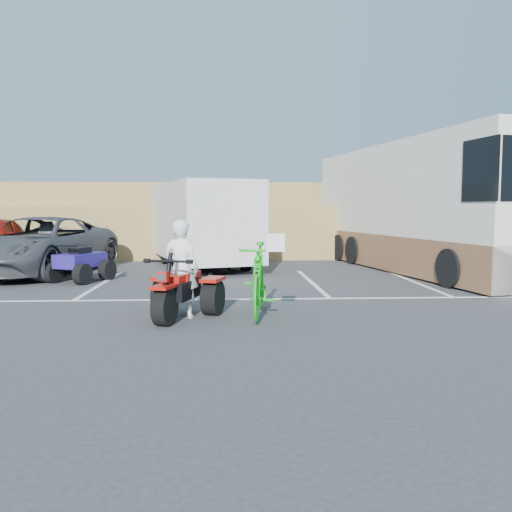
{
  "coord_description": "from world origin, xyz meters",
  "views": [
    {
      "loc": [
        0.53,
        -8.96,
        1.92
      ],
      "look_at": [
        1.07,
        1.52,
        1.0
      ],
      "focal_mm": 38.0,
      "sensor_mm": 36.0,
      "label": 1
    }
  ],
  "objects_px": {
    "grey_pickup": "(38,245)",
    "quad_atv_green": "(209,272)",
    "rider": "(181,269)",
    "cargo_trailer": "(203,222)",
    "green_dirt_bike": "(259,280)",
    "quad_atv_blue": "(81,281)",
    "red_trike_atv": "(179,319)",
    "rv_motorhome": "(421,217)"
  },
  "relations": [
    {
      "from": "green_dirt_bike",
      "to": "quad_atv_green",
      "type": "height_order",
      "value": "green_dirt_bike"
    },
    {
      "from": "green_dirt_bike",
      "to": "cargo_trailer",
      "type": "xyz_separation_m",
      "value": [
        -1.37,
        8.23,
        0.83
      ]
    },
    {
      "from": "rider",
      "to": "cargo_trailer",
      "type": "relative_size",
      "value": 0.27
    },
    {
      "from": "green_dirt_bike",
      "to": "quad_atv_blue",
      "type": "height_order",
      "value": "green_dirt_bike"
    },
    {
      "from": "grey_pickup",
      "to": "cargo_trailer",
      "type": "distance_m",
      "value": 5.08
    },
    {
      "from": "quad_atv_blue",
      "to": "quad_atv_green",
      "type": "height_order",
      "value": "quad_atv_green"
    },
    {
      "from": "red_trike_atv",
      "to": "quad_atv_green",
      "type": "relative_size",
      "value": 1.03
    },
    {
      "from": "red_trike_atv",
      "to": "rider",
      "type": "bearing_deg",
      "value": 90.0
    },
    {
      "from": "rv_motorhome",
      "to": "rider",
      "type": "bearing_deg",
      "value": -143.88
    },
    {
      "from": "red_trike_atv",
      "to": "cargo_trailer",
      "type": "bearing_deg",
      "value": 106.8
    },
    {
      "from": "quad_atv_green",
      "to": "green_dirt_bike",
      "type": "bearing_deg",
      "value": -77.63
    },
    {
      "from": "rv_motorhome",
      "to": "red_trike_atv",
      "type": "bearing_deg",
      "value": -143.49
    },
    {
      "from": "quad_atv_green",
      "to": "grey_pickup",
      "type": "bearing_deg",
      "value": -174.94
    },
    {
      "from": "red_trike_atv",
      "to": "rv_motorhome",
      "type": "distance_m",
      "value": 10.16
    },
    {
      "from": "rv_motorhome",
      "to": "green_dirt_bike",
      "type": "bearing_deg",
      "value": -137.73
    },
    {
      "from": "rv_motorhome",
      "to": "quad_atv_green",
      "type": "xyz_separation_m",
      "value": [
        -6.59,
        -0.26,
        -1.66
      ]
    },
    {
      "from": "grey_pickup",
      "to": "quad_atv_green",
      "type": "relative_size",
      "value": 3.69
    },
    {
      "from": "green_dirt_bike",
      "to": "quad_atv_blue",
      "type": "relative_size",
      "value": 1.41
    },
    {
      "from": "rider",
      "to": "green_dirt_bike",
      "type": "relative_size",
      "value": 0.79
    },
    {
      "from": "red_trike_atv",
      "to": "cargo_trailer",
      "type": "height_order",
      "value": "cargo_trailer"
    },
    {
      "from": "rider",
      "to": "cargo_trailer",
      "type": "height_order",
      "value": "cargo_trailer"
    },
    {
      "from": "rider",
      "to": "rv_motorhome",
      "type": "relative_size",
      "value": 0.16
    },
    {
      "from": "quad_atv_green",
      "to": "rider",
      "type": "bearing_deg",
      "value": -89.06
    },
    {
      "from": "quad_atv_green",
      "to": "quad_atv_blue",
      "type": "bearing_deg",
      "value": -146.23
    },
    {
      "from": "rv_motorhome",
      "to": "quad_atv_blue",
      "type": "distance_m",
      "value": 10.3
    },
    {
      "from": "red_trike_atv",
      "to": "green_dirt_bike",
      "type": "relative_size",
      "value": 0.77
    },
    {
      "from": "green_dirt_bike",
      "to": "grey_pickup",
      "type": "distance_m",
      "value": 9.06
    },
    {
      "from": "quad_atv_blue",
      "to": "rider",
      "type": "bearing_deg",
      "value": -34.33
    },
    {
      "from": "rv_motorhome",
      "to": "quad_atv_blue",
      "type": "height_order",
      "value": "rv_motorhome"
    },
    {
      "from": "rv_motorhome",
      "to": "quad_atv_blue",
      "type": "xyz_separation_m",
      "value": [
        -9.91,
        -2.23,
        -1.66
      ]
    },
    {
      "from": "cargo_trailer",
      "to": "green_dirt_bike",
      "type": "bearing_deg",
      "value": -97.18
    },
    {
      "from": "cargo_trailer",
      "to": "rv_motorhome",
      "type": "bearing_deg",
      "value": -26.12
    },
    {
      "from": "green_dirt_bike",
      "to": "quad_atv_blue",
      "type": "xyz_separation_m",
      "value": [
        -4.44,
        4.86,
        -0.66
      ]
    },
    {
      "from": "rv_motorhome",
      "to": "quad_atv_green",
      "type": "height_order",
      "value": "rv_motorhome"
    },
    {
      "from": "grey_pickup",
      "to": "green_dirt_bike",
      "type": "bearing_deg",
      "value": -36.23
    },
    {
      "from": "green_dirt_bike",
      "to": "quad_atv_green",
      "type": "xyz_separation_m",
      "value": [
        -1.12,
        6.83,
        -0.66
      ]
    },
    {
      "from": "red_trike_atv",
      "to": "green_dirt_bike",
      "type": "bearing_deg",
      "value": 24.78
    },
    {
      "from": "quad_atv_blue",
      "to": "red_trike_atv",
      "type": "bearing_deg",
      "value": -35.44
    },
    {
      "from": "grey_pickup",
      "to": "quad_atv_blue",
      "type": "bearing_deg",
      "value": -35.48
    },
    {
      "from": "grey_pickup",
      "to": "quad_atv_blue",
      "type": "relative_size",
      "value": 3.9
    },
    {
      "from": "rv_motorhome",
      "to": "quad_atv_blue",
      "type": "bearing_deg",
      "value": -177.39
    },
    {
      "from": "rider",
      "to": "green_dirt_bike",
      "type": "distance_m",
      "value": 1.39
    }
  ]
}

